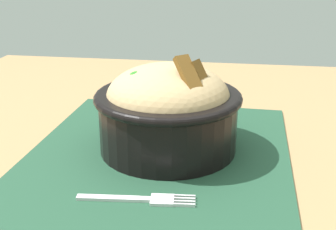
% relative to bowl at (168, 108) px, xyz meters
% --- Properties ---
extents(table, '(1.18, 0.96, 0.76)m').
position_rel_bowl_xyz_m(table, '(0.07, -0.03, -0.13)').
color(table, '#99754C').
rests_on(table, ground_plane).
extents(placemat, '(0.49, 0.37, 0.00)m').
position_rel_bowl_xyz_m(placemat, '(0.05, -0.01, -0.06)').
color(placemat, '#1E422D').
rests_on(placemat, table).
extents(bowl, '(0.20, 0.20, 0.14)m').
position_rel_bowl_xyz_m(bowl, '(0.00, 0.00, 0.00)').
color(bowl, black).
rests_on(bowl, placemat).
extents(fork, '(0.03, 0.13, 0.00)m').
position_rel_bowl_xyz_m(fork, '(0.14, -0.01, -0.06)').
color(fork, silver).
rests_on(fork, placemat).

